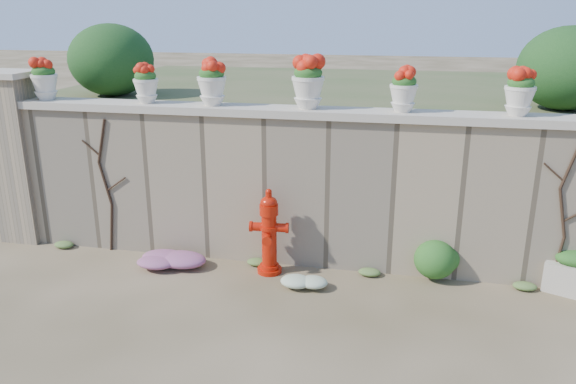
# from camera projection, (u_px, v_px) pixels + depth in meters

# --- Properties ---
(ground) EXTENTS (80.00, 80.00, 0.00)m
(ground) POSITION_uv_depth(u_px,v_px,m) (267.00, 328.00, 6.08)
(ground) COLOR #493E24
(ground) RESTS_ON ground
(stone_wall) EXTENTS (8.00, 0.40, 2.00)m
(stone_wall) POSITION_uv_depth(u_px,v_px,m) (298.00, 191.00, 7.45)
(stone_wall) COLOR gray
(stone_wall) RESTS_ON ground
(wall_cap) EXTENTS (8.10, 0.52, 0.10)m
(wall_cap) POSITION_uv_depth(u_px,v_px,m) (299.00, 112.00, 7.13)
(wall_cap) COLOR beige
(wall_cap) RESTS_ON stone_wall
(gate_pillar) EXTENTS (0.72, 0.72, 2.48)m
(gate_pillar) POSITION_uv_depth(u_px,v_px,m) (19.00, 156.00, 8.18)
(gate_pillar) COLOR gray
(gate_pillar) RESTS_ON ground
(raised_fill) EXTENTS (9.00, 6.00, 2.00)m
(raised_fill) POSITION_uv_depth(u_px,v_px,m) (331.00, 139.00, 10.43)
(raised_fill) COLOR #384C23
(raised_fill) RESTS_ON ground
(back_shrub_left) EXTENTS (1.30, 1.30, 1.10)m
(back_shrub_left) POSITION_uv_depth(u_px,v_px,m) (111.00, 60.00, 8.71)
(back_shrub_left) COLOR #143814
(back_shrub_left) RESTS_ON raised_fill
(back_shrub_right) EXTENTS (1.30, 1.30, 1.10)m
(back_shrub_right) POSITION_uv_depth(u_px,v_px,m) (568.00, 68.00, 7.43)
(back_shrub_right) COLOR #143814
(back_shrub_right) RESTS_ON raised_fill
(vine_left) EXTENTS (0.60, 0.04, 1.91)m
(vine_left) POSITION_uv_depth(u_px,v_px,m) (106.00, 184.00, 7.77)
(vine_left) COLOR black
(vine_left) RESTS_ON ground
(vine_right) EXTENTS (0.60, 0.04, 1.91)m
(vine_right) POSITION_uv_depth(u_px,v_px,m) (563.00, 214.00, 6.62)
(vine_right) COLOR black
(vine_right) RESTS_ON ground
(fire_hydrant) EXTENTS (0.49, 0.35, 1.14)m
(fire_hydrant) POSITION_uv_depth(u_px,v_px,m) (269.00, 232.00, 7.21)
(fire_hydrant) COLOR #B31706
(fire_hydrant) RESTS_ON ground
(planter_box) EXTENTS (0.75, 0.61, 0.54)m
(planter_box) POSITION_uv_depth(u_px,v_px,m) (575.00, 274.00, 6.77)
(planter_box) COLOR beige
(planter_box) RESTS_ON ground
(green_shrub) EXTENTS (0.68, 0.61, 0.64)m
(green_shrub) POSITION_uv_depth(u_px,v_px,m) (442.00, 257.00, 7.05)
(green_shrub) COLOR #1E5119
(green_shrub) RESTS_ON ground
(magenta_clump) EXTENTS (0.92, 0.61, 0.24)m
(magenta_clump) POSITION_uv_depth(u_px,v_px,m) (166.00, 260.00, 7.46)
(magenta_clump) COLOR #CE29B4
(magenta_clump) RESTS_ON ground
(white_flowers) EXTENTS (0.56, 0.45, 0.20)m
(white_flowers) POSITION_uv_depth(u_px,v_px,m) (304.00, 283.00, 6.87)
(white_flowers) COLOR white
(white_flowers) RESTS_ON ground
(urn_pot_0) EXTENTS (0.36, 0.36, 0.56)m
(urn_pot_0) POSITION_uv_depth(u_px,v_px,m) (44.00, 79.00, 7.72)
(urn_pot_0) COLOR silver
(urn_pot_0) RESTS_ON wall_cap
(urn_pot_1) EXTENTS (0.33, 0.33, 0.52)m
(urn_pot_1) POSITION_uv_depth(u_px,v_px,m) (146.00, 84.00, 7.44)
(urn_pot_1) COLOR silver
(urn_pot_1) RESTS_ON wall_cap
(urn_pot_2) EXTENTS (0.38, 0.38, 0.59)m
(urn_pot_2) POSITION_uv_depth(u_px,v_px,m) (212.00, 83.00, 7.24)
(urn_pot_2) COLOR silver
(urn_pot_2) RESTS_ON wall_cap
(urn_pot_3) EXTENTS (0.41, 0.41, 0.64)m
(urn_pot_3) POSITION_uv_depth(u_px,v_px,m) (308.00, 83.00, 6.99)
(urn_pot_3) COLOR silver
(urn_pot_3) RESTS_ON wall_cap
(urn_pot_4) EXTENTS (0.34, 0.34, 0.53)m
(urn_pot_4) POSITION_uv_depth(u_px,v_px,m) (404.00, 90.00, 6.78)
(urn_pot_4) COLOR silver
(urn_pot_4) RESTS_ON wall_cap
(urn_pot_5) EXTENTS (0.35, 0.35, 0.55)m
(urn_pot_5) POSITION_uv_depth(u_px,v_px,m) (520.00, 92.00, 6.52)
(urn_pot_5) COLOR silver
(urn_pot_5) RESTS_ON wall_cap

